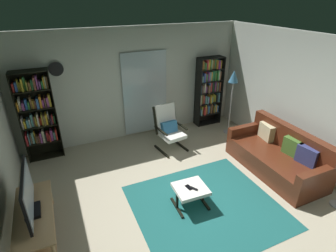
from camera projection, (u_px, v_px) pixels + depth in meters
The scene contains 16 objects.
ground_plane at pixel (190, 207), 4.47m from camera, with size 7.02×7.02×0.00m, color #AEA48B.
wall_back at pixel (133, 84), 6.26m from camera, with size 5.60×0.06×2.60m, color silver.
wall_right at pixel (322, 110), 4.88m from camera, with size 0.06×6.00×2.60m, color silver.
glass_door_panel at pixel (145, 94), 6.41m from camera, with size 1.10×0.01×2.00m, color silver.
area_rug at pixel (206, 206), 4.47m from camera, with size 2.33×2.14×0.01m, color #1B5B58.
tv_stand at pixel (36, 220), 3.80m from camera, with size 0.51×1.38×0.46m.
television at pixel (28, 195), 3.59m from camera, with size 0.20×1.03×0.65m.
bookshelf_near_tv at pixel (38, 114), 5.43m from camera, with size 0.70×0.30×1.91m.
bookshelf_near_sofa at pixel (208, 89), 6.95m from camera, with size 0.68×0.30×1.80m.
leather_sofa at pixel (278, 156), 5.29m from camera, with size 0.90×1.98×0.88m.
lounge_armchair at pixel (169, 126), 5.97m from camera, with size 0.65×0.72×1.02m.
ottoman at pixel (191, 191), 4.37m from camera, with size 0.54×0.50×0.37m.
tv_remote at pixel (194, 189), 4.30m from camera, with size 0.04×0.14×0.02m, color black.
cell_phone at pixel (189, 187), 4.33m from camera, with size 0.07×0.14×0.01m, color black.
floor_lamp_by_shelf at pixel (233, 81), 6.28m from camera, with size 0.23×0.23×1.62m.
wall_clock at pixel (56, 69), 5.35m from camera, with size 0.29×0.03×0.29m.
Camera 1 is at (-1.74, -2.94, 3.21)m, focal length 28.44 mm.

